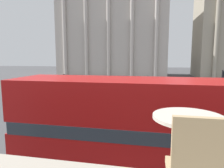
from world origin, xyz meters
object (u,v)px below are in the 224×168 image
at_px(plaza_building_left, 114,33).
at_px(pedestrian_blue, 124,79).
at_px(double_decker_bus, 155,129).
at_px(cafe_dining_table, 187,138).
at_px(car_silver, 202,86).
at_px(pedestrian_yellow, 163,120).
at_px(pedestrian_olive, 211,86).
at_px(traffic_light_mid, 223,87).
at_px(traffic_light_near, 66,94).

height_order(plaza_building_left, pedestrian_blue, plaza_building_left).
distance_m(double_decker_bus, cafe_dining_table, 5.68).
height_order(cafe_dining_table, plaza_building_left, plaza_building_left).
xyz_separation_m(car_silver, pedestrian_yellow, (-6.44, -18.20, 0.24)).
distance_m(cafe_dining_table, pedestrian_olive, 27.62).
bearing_deg(traffic_light_mid, car_silver, 82.76).
bearing_deg(cafe_dining_table, plaza_building_left, 101.35).
bearing_deg(plaza_building_left, traffic_light_near, -83.55).
relative_size(traffic_light_mid, pedestrian_olive, 2.19).
bearing_deg(double_decker_bus, pedestrian_yellow, 77.56).
xyz_separation_m(traffic_light_near, traffic_light_mid, (10.90, 5.07, 0.06)).
distance_m(plaza_building_left, pedestrian_yellow, 44.19).
relative_size(traffic_light_near, car_silver, 0.89).
bearing_deg(pedestrian_olive, pedestrian_blue, -49.56).
xyz_separation_m(plaza_building_left, pedestrian_yellow, (10.93, -41.56, -10.33)).
relative_size(pedestrian_yellow, pedestrian_blue, 0.96).
bearing_deg(car_silver, cafe_dining_table, 81.92).
relative_size(cafe_dining_table, pedestrian_olive, 0.42).
distance_m(traffic_light_near, pedestrian_blue, 24.16).
height_order(cafe_dining_table, traffic_light_near, cafe_dining_table).
xyz_separation_m(cafe_dining_table, traffic_light_mid, (5.20, 15.15, -1.59)).
xyz_separation_m(double_decker_bus, pedestrian_blue, (-5.04, 28.83, -1.24)).
bearing_deg(cafe_dining_table, car_silver, 76.46).
distance_m(double_decker_bus, pedestrian_olive, 22.41).
bearing_deg(double_decker_bus, cafe_dining_table, -93.83).
distance_m(plaza_building_left, traffic_light_mid, 41.06).
distance_m(double_decker_bus, traffic_light_mid, 11.16).
xyz_separation_m(traffic_light_near, pedestrian_blue, (0.52, 24.11, -1.45)).
height_order(double_decker_bus, pedestrian_yellow, double_decker_bus).
xyz_separation_m(cafe_dining_table, pedestrian_yellow, (0.48, 10.53, -3.15)).
distance_m(traffic_light_mid, car_silver, 13.81).
bearing_deg(car_silver, pedestrian_blue, -18.82).
bearing_deg(pedestrian_yellow, pedestrian_olive, -173.05).
height_order(cafe_dining_table, pedestrian_olive, cafe_dining_table).
bearing_deg(pedestrian_blue, pedestrian_yellow, 93.33).
height_order(traffic_light_near, pedestrian_blue, traffic_light_near).
relative_size(pedestrian_yellow, pedestrian_olive, 0.94).
bearing_deg(pedestrian_yellow, car_silver, -168.87).
relative_size(cafe_dining_table, car_silver, 0.17).
relative_size(car_silver, pedestrian_olive, 2.40).
bearing_deg(pedestrian_yellow, plaza_building_left, -134.64).
bearing_deg(traffic_light_near, pedestrian_blue, 88.77).
relative_size(traffic_light_mid, pedestrian_yellow, 2.32).
height_order(traffic_light_near, pedestrian_yellow, traffic_light_near).
distance_m(car_silver, pedestrian_yellow, 19.31).
distance_m(plaza_building_left, pedestrian_blue, 21.30).
height_order(traffic_light_near, pedestrian_olive, traffic_light_near).
bearing_deg(pedestrian_olive, traffic_light_mid, 60.81).
bearing_deg(pedestrian_olive, traffic_light_near, 33.23).
height_order(plaza_building_left, pedestrian_olive, plaza_building_left).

